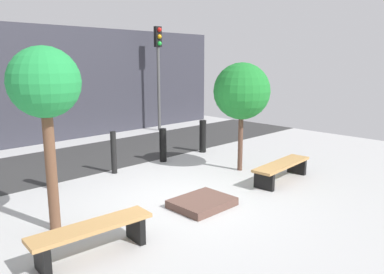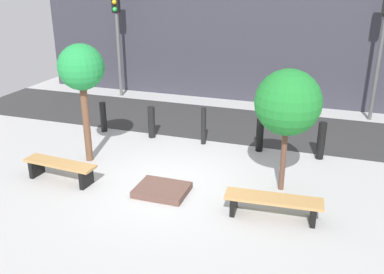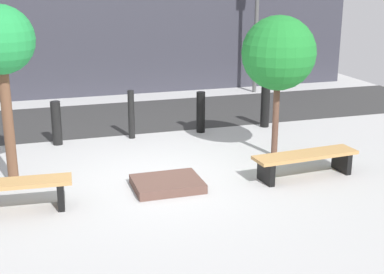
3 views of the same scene
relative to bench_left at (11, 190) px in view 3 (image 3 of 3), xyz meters
name	(u,v)px [view 3 (image 3 of 3)]	position (x,y,z in m)	size (l,w,h in m)	color
ground_plane	(161,179)	(2.49, 0.62, -0.34)	(18.00, 18.00, 0.00)	#ADADAD
road_strip	(118,117)	(2.49, 5.20, -0.34)	(18.00, 3.29, 0.01)	#313131
building_facade	(98,28)	(2.49, 8.20, 1.65)	(16.20, 0.50, 3.99)	#33333D
bench_left	(11,190)	(0.00, 0.00, 0.00)	(1.83, 0.56, 0.48)	black
bench_right	(305,160)	(4.98, 0.00, -0.02)	(1.96, 0.61, 0.44)	black
planter_bed	(167,184)	(2.49, 0.20, -0.27)	(1.14, 0.90, 0.15)	brown
tree_behind_left_bench	(0,43)	(0.00, 1.25, 2.06)	(1.13, 1.13, 3.03)	brown
tree_behind_right_bench	(279,54)	(4.98, 1.25, 1.70)	(1.42, 1.42, 2.76)	brown
bollard_left	(56,123)	(0.88, 3.30, 0.13)	(0.21, 0.21, 0.94)	black
bollard_center	(131,114)	(2.49, 3.30, 0.19)	(0.14, 0.14, 1.08)	black
bollard_right	(201,112)	(4.10, 3.30, 0.13)	(0.20, 0.20, 0.94)	black
bollard_far_right	(265,106)	(5.71, 3.30, 0.16)	(0.21, 0.21, 1.00)	black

